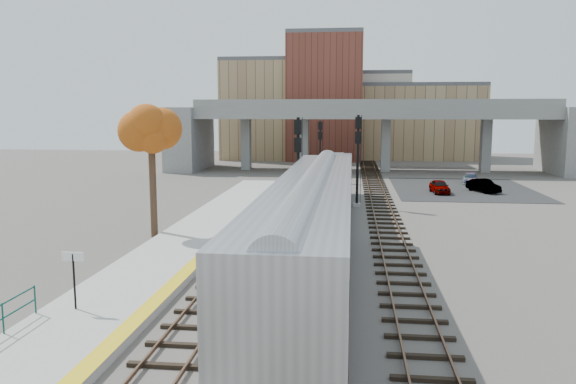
% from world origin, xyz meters
% --- Properties ---
extents(ground, '(160.00, 160.00, 0.00)m').
position_xyz_m(ground, '(0.00, 0.00, 0.00)').
color(ground, '#47423D').
rests_on(ground, ground).
extents(platform, '(4.50, 60.00, 0.35)m').
position_xyz_m(platform, '(-7.25, 0.00, 0.17)').
color(platform, '#9E9E99').
rests_on(platform, ground).
extents(yellow_strip, '(0.70, 60.00, 0.01)m').
position_xyz_m(yellow_strip, '(-5.35, 0.00, 0.35)').
color(yellow_strip, yellow).
rests_on(yellow_strip, platform).
extents(tracks, '(10.70, 95.00, 0.25)m').
position_xyz_m(tracks, '(0.93, 12.50, 0.08)').
color(tracks, black).
rests_on(tracks, ground).
extents(overpass, '(54.00, 12.00, 9.50)m').
position_xyz_m(overpass, '(4.92, 45.00, 5.81)').
color(overpass, slate).
rests_on(overpass, ground).
extents(buildings_far, '(43.00, 21.00, 20.60)m').
position_xyz_m(buildings_far, '(1.26, 66.57, 7.88)').
color(buildings_far, tan).
rests_on(buildings_far, ground).
extents(parking_lot, '(14.00, 18.00, 0.04)m').
position_xyz_m(parking_lot, '(14.00, 28.00, 0.02)').
color(parking_lot, black).
rests_on(parking_lot, ground).
extents(locomotive, '(3.02, 19.05, 4.10)m').
position_xyz_m(locomotive, '(1.00, 14.17, 2.28)').
color(locomotive, '#A8AAB2').
rests_on(locomotive, ground).
extents(coach, '(3.03, 25.00, 5.00)m').
position_xyz_m(coach, '(1.00, -8.43, 2.80)').
color(coach, '#A8AAB2').
rests_on(coach, ground).
extents(signal_mast_near, '(0.60, 0.64, 7.60)m').
position_xyz_m(signal_mast_near, '(-1.10, 6.26, 3.87)').
color(signal_mast_near, '#9E9E99').
rests_on(signal_mast_near, ground).
extents(signal_mast_mid, '(0.60, 0.64, 7.71)m').
position_xyz_m(signal_mast_mid, '(3.00, 15.79, 3.94)').
color(signal_mast_mid, '#9E9E99').
rests_on(signal_mast_mid, ground).
extents(signal_mast_far, '(0.60, 0.64, 6.96)m').
position_xyz_m(signal_mast_far, '(-1.10, 32.61, 3.44)').
color(signal_mast_far, '#9E9E99').
rests_on(signal_mast_far, ground).
extents(station_sign, '(0.90, 0.08, 2.27)m').
position_xyz_m(station_sign, '(-8.12, -11.37, 1.98)').
color(station_sign, black).
rests_on(station_sign, platform).
extents(tree, '(3.60, 3.60, 8.75)m').
position_xyz_m(tree, '(-10.02, 2.78, 6.49)').
color(tree, '#382619').
rests_on(tree, ground).
extents(car_a, '(1.79, 3.91, 1.30)m').
position_xyz_m(car_a, '(11.12, 24.46, 0.69)').
color(car_a, '#99999E').
rests_on(car_a, parking_lot).
extents(car_b, '(2.90, 4.14, 1.29)m').
position_xyz_m(car_b, '(15.54, 25.59, 0.69)').
color(car_b, '#99999E').
rests_on(car_b, parking_lot).
extents(car_c, '(2.40, 4.00, 1.08)m').
position_xyz_m(car_c, '(15.69, 32.49, 0.58)').
color(car_c, '#99999E').
rests_on(car_c, parking_lot).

